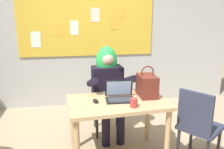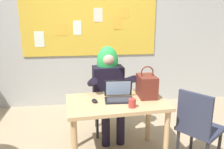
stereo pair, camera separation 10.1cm
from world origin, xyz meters
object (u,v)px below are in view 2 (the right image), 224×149
(handbag, at_px, (147,86))
(chair_extra_corner, at_px, (198,125))
(laptop, at_px, (119,95))
(desk_main, at_px, (117,109))
(person_costumed, at_px, (109,84))
(chair_at_desk, at_px, (108,97))
(computer_mouse, at_px, (94,101))
(coffee_mug, at_px, (132,103))

(handbag, xyz_separation_m, chair_extra_corner, (0.49, -0.38, -0.35))
(laptop, relative_size, chair_extra_corner, 0.38)
(desk_main, xyz_separation_m, handbag, (0.38, 0.10, 0.24))
(chair_extra_corner, bearing_deg, person_costumed, 99.64)
(chair_at_desk, height_order, chair_extra_corner, chair_at_desk)
(chair_at_desk, xyz_separation_m, computer_mouse, (-0.23, -0.71, 0.23))
(desk_main, distance_m, chair_at_desk, 0.72)
(coffee_mug, bearing_deg, chair_extra_corner, -5.51)
(chair_extra_corner, bearing_deg, laptop, 122.38)
(person_costumed, distance_m, handbag, 0.63)
(person_costumed, relative_size, computer_mouse, 12.16)
(computer_mouse, xyz_separation_m, coffee_mug, (0.39, -0.20, 0.03))
(handbag, bearing_deg, person_costumed, 129.63)
(desk_main, xyz_separation_m, laptop, (0.03, 0.05, 0.16))
(chair_at_desk, bearing_deg, handbag, 34.50)
(desk_main, bearing_deg, computer_mouse, -178.52)
(handbag, relative_size, coffee_mug, 3.98)
(computer_mouse, bearing_deg, coffee_mug, -40.49)
(desk_main, height_order, handbag, handbag)
(computer_mouse, height_order, chair_extra_corner, chair_extra_corner)
(coffee_mug, bearing_deg, computer_mouse, 152.65)
(desk_main, bearing_deg, handbag, 14.44)
(chair_at_desk, height_order, person_costumed, person_costumed)
(person_costumed, relative_size, laptop, 3.68)
(coffee_mug, bearing_deg, handbag, 51.49)
(chair_at_desk, xyz_separation_m, person_costumed, (0.00, -0.13, 0.23))
(chair_at_desk, height_order, handbag, handbag)
(computer_mouse, bearing_deg, laptop, -2.74)
(chair_at_desk, bearing_deg, coffee_mug, 10.96)
(computer_mouse, relative_size, chair_extra_corner, 0.12)
(chair_at_desk, distance_m, laptop, 0.71)
(chair_at_desk, relative_size, handbag, 2.42)
(computer_mouse, bearing_deg, person_costumed, 54.98)
(coffee_mug, bearing_deg, laptop, 111.78)
(laptop, xyz_separation_m, coffee_mug, (0.10, -0.25, -0.00))
(person_costumed, bearing_deg, computer_mouse, -25.22)
(chair_at_desk, relative_size, laptop, 2.66)
(desk_main, height_order, laptop, laptop)
(handbag, relative_size, chair_extra_corner, 0.42)
(desk_main, relative_size, handbag, 3.13)
(person_costumed, bearing_deg, handbag, 36.30)
(laptop, distance_m, coffee_mug, 0.27)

